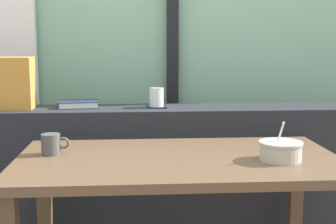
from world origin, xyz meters
name	(u,v)px	position (x,y,z in m)	size (l,w,h in m)	color
window_divider_post	(173,14)	(0.11, 1.02, 1.30)	(0.07, 0.05, 2.60)	black
dark_console_ledge	(159,182)	(0.00, 0.55, 0.40)	(2.80, 0.30, 0.80)	#23262B
breakfast_table	(178,180)	(0.05, -0.03, 0.59)	(1.28, 0.70, 0.69)	brown
coaster_square	(157,107)	(-0.01, 0.55, 0.80)	(0.10, 0.10, 0.01)	black
juice_glass	(157,98)	(-0.01, 0.55, 0.85)	(0.07, 0.07, 0.10)	white
closed_book	(78,104)	(-0.42, 0.59, 0.82)	(0.22, 0.17, 0.03)	#1E2D47
throw_pillow	(0,83)	(-0.80, 0.55, 0.93)	(0.32, 0.14, 0.26)	#D18938
soup_bowl	(281,151)	(0.43, -0.12, 0.72)	(0.17, 0.17, 0.16)	#BCB7A8
fork_utensil	(285,146)	(0.53, 0.11, 0.69)	(0.02, 0.17, 0.01)	silver
ceramic_mug	(51,144)	(-0.46, 0.04, 0.73)	(0.11, 0.08, 0.08)	#4C4C4C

